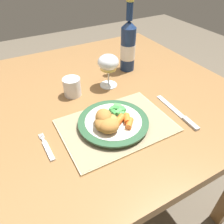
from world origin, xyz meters
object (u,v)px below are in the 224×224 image
(bottle, at_px, (128,46))
(dinner_plate, at_px, (113,122))
(fork, at_px, (47,149))
(table_knife, at_px, (180,114))
(drinking_cup, at_px, (72,86))
(wine_glass, at_px, (108,64))
(dining_table, at_px, (93,111))

(bottle, bearing_deg, dinner_plate, -128.32)
(fork, height_order, table_knife, table_knife)
(bottle, height_order, drinking_cup, bottle)
(table_knife, height_order, drinking_cup, drinking_cup)
(dinner_plate, bearing_deg, wine_glass, 65.26)
(table_knife, xyz_separation_m, bottle, (0.02, 0.39, 0.11))
(fork, xyz_separation_m, drinking_cup, (0.17, 0.24, 0.04))
(dining_table, distance_m, wine_glass, 0.21)
(table_knife, bearing_deg, fork, 171.35)
(table_knife, relative_size, drinking_cup, 3.03)
(dinner_plate, bearing_deg, drinking_cup, 101.43)
(dining_table, distance_m, dinner_plate, 0.24)
(dining_table, xyz_separation_m, table_knife, (0.22, -0.28, 0.09))
(drinking_cup, bearing_deg, dining_table, -24.42)
(table_knife, bearing_deg, wine_glass, 112.85)
(bottle, bearing_deg, fork, -146.27)
(dining_table, bearing_deg, dinner_plate, -94.84)
(dining_table, relative_size, fork, 9.36)
(dinner_plate, xyz_separation_m, wine_glass, (0.11, 0.24, 0.08))
(fork, bearing_deg, table_knife, -8.65)
(fork, distance_m, bottle, 0.58)
(dining_table, distance_m, bottle, 0.33)
(table_knife, bearing_deg, dining_table, 128.21)
(bottle, xyz_separation_m, drinking_cup, (-0.31, -0.08, -0.07))
(bottle, distance_m, drinking_cup, 0.33)
(wine_glass, bearing_deg, dining_table, -165.37)
(table_knife, relative_size, wine_glass, 1.59)
(dinner_plate, relative_size, fork, 1.89)
(fork, height_order, bottle, bottle)
(dining_table, bearing_deg, table_knife, -51.79)
(dining_table, distance_m, drinking_cup, 0.15)
(dining_table, height_order, drinking_cup, drinking_cup)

